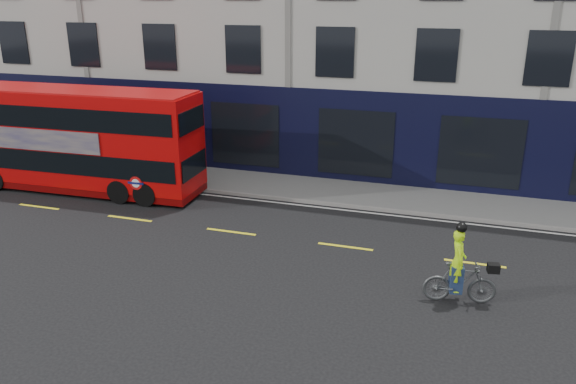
% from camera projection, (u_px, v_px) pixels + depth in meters
% --- Properties ---
extents(ground, '(120.00, 120.00, 0.00)m').
position_uv_depth(ground, '(213.00, 250.00, 17.94)').
color(ground, black).
rests_on(ground, ground).
extents(pavement, '(60.00, 3.00, 0.12)m').
position_uv_depth(pavement, '(277.00, 186.00, 23.76)').
color(pavement, slate).
rests_on(pavement, ground).
extents(kerb, '(60.00, 0.12, 0.13)m').
position_uv_depth(kerb, '(265.00, 197.00, 22.41)').
color(kerb, gray).
rests_on(kerb, ground).
extents(road_edge_line, '(58.00, 0.10, 0.01)m').
position_uv_depth(road_edge_line, '(263.00, 201.00, 22.16)').
color(road_edge_line, silver).
rests_on(road_edge_line, ground).
extents(lane_dashes, '(58.00, 0.12, 0.01)m').
position_uv_depth(lane_dashes, '(231.00, 232.00, 19.28)').
color(lane_dashes, yellow).
rests_on(lane_dashes, ground).
extents(bus, '(10.47, 2.68, 4.19)m').
position_uv_depth(bus, '(77.00, 139.00, 22.82)').
color(bus, '#C00708').
rests_on(bus, ground).
extents(cyclist, '(1.96, 0.86, 2.27)m').
position_uv_depth(cyclist, '(459.00, 276.00, 14.64)').
color(cyclist, '#4C5052').
rests_on(cyclist, ground).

